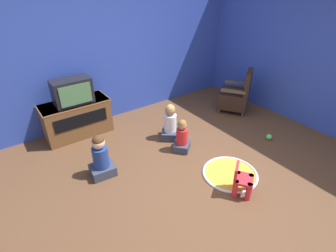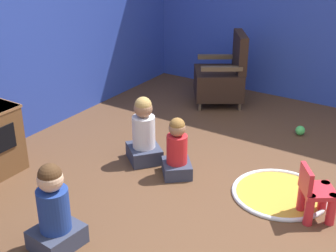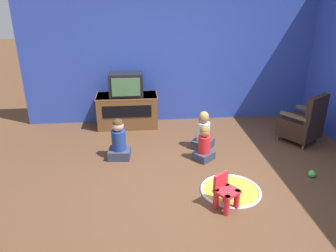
{
  "view_description": "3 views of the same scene",
  "coord_description": "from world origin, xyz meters",
  "views": [
    {
      "loc": [
        -2.12,
        -2.06,
        2.56
      ],
      "look_at": [
        -0.25,
        0.52,
        0.69
      ],
      "focal_mm": 28.0,
      "sensor_mm": 36.0,
      "label": 1
    },
    {
      "loc": [
        -3.0,
        -1.24,
        2.17
      ],
      "look_at": [
        -0.15,
        0.61,
        0.64
      ],
      "focal_mm": 50.0,
      "sensor_mm": 36.0,
      "label": 2
    },
    {
      "loc": [
        -0.83,
        -3.78,
        2.49
      ],
      "look_at": [
        -0.4,
        0.68,
        0.61
      ],
      "focal_mm": 35.0,
      "sensor_mm": 36.0,
      "label": 3
    }
  ],
  "objects": [
    {
      "name": "tv_cabinet",
      "position": [
        -1.04,
        2.21,
        0.33
      ],
      "size": [
        1.15,
        0.52,
        0.63
      ],
      "color": "brown",
      "rests_on": "ground_plane"
    },
    {
      "name": "play_mat",
      "position": [
        0.35,
        -0.19,
        0.01
      ],
      "size": [
        0.81,
        0.81,
        0.04
      ],
      "color": "gold",
      "rests_on": "ground_plane"
    },
    {
      "name": "television",
      "position": [
        -1.04,
        2.16,
        0.85
      ],
      "size": [
        0.63,
        0.36,
        0.43
      ],
      "color": "black",
      "rests_on": "tv_cabinet"
    },
    {
      "name": "ground_plane",
      "position": [
        0.0,
        0.0,
        0.0
      ],
      "size": [
        30.0,
        30.0,
        0.0
      ],
      "primitive_type": "plane",
      "color": "brown"
    },
    {
      "name": "child_watching_right",
      "position": [
        0.23,
        1.13,
        0.28
      ],
      "size": [
        0.43,
        0.44,
        0.65
      ],
      "rotation": [
        0.0,
        0.0,
        0.89
      ],
      "color": "#33384C",
      "rests_on": "ground_plane"
    },
    {
      "name": "black_armchair",
      "position": [
        1.98,
        1.2,
        0.34
      ],
      "size": [
        0.79,
        0.79,
        0.89
      ],
      "rotation": [
        0.0,
        0.0,
        3.73
      ],
      "color": "brown",
      "rests_on": "ground_plane"
    },
    {
      "name": "yellow_kid_chair",
      "position": [
        0.19,
        -0.52,
        0.19
      ],
      "size": [
        0.35,
        0.35,
        0.44
      ],
      "rotation": [
        0.0,
        0.0,
        0.61
      ],
      "color": "red",
      "rests_on": "ground_plane"
    },
    {
      "name": "toy_ball",
      "position": [
        1.61,
        0.05,
        0.05
      ],
      "size": [
        0.1,
        0.1,
        0.1
      ],
      "color": "#4CCC59",
      "rests_on": "ground_plane"
    },
    {
      "name": "child_watching_left",
      "position": [
        -1.16,
        0.9,
        0.29
      ],
      "size": [
        0.36,
        0.32,
        0.67
      ],
      "rotation": [
        0.0,
        0.0,
        -0.09
      ],
      "color": "#33384C",
      "rests_on": "ground_plane"
    },
    {
      "name": "wall_back",
      "position": [
        -0.13,
        2.54,
        1.4
      ],
      "size": [
        5.74,
        0.12,
        2.8
      ],
      "color": "#2D47B2",
      "rests_on": "ground_plane"
    },
    {
      "name": "child_watching_center",
      "position": [
        0.17,
        0.72,
        0.24
      ],
      "size": [
        0.38,
        0.38,
        0.56
      ],
      "rotation": [
        0.0,
        0.0,
        0.7
      ],
      "color": "#33384C",
      "rests_on": "ground_plane"
    }
  ]
}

